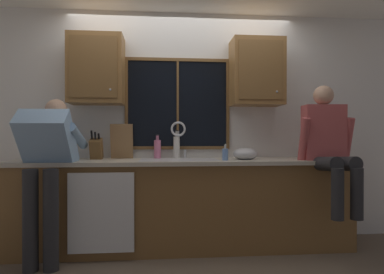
% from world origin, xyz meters
% --- Properties ---
extents(back_wall, '(5.83, 0.12, 2.55)m').
position_xyz_m(back_wall, '(0.00, 0.06, 1.27)').
color(back_wall, silver).
rests_on(back_wall, floor).
extents(window_glass, '(1.10, 0.02, 0.95)m').
position_xyz_m(window_glass, '(-0.05, -0.01, 1.52)').
color(window_glass, black).
extents(window_frame_top, '(1.17, 0.02, 0.04)m').
position_xyz_m(window_frame_top, '(-0.05, -0.02, 2.02)').
color(window_frame_top, brown).
extents(window_frame_bottom, '(1.17, 0.02, 0.04)m').
position_xyz_m(window_frame_bottom, '(-0.05, -0.02, 1.03)').
color(window_frame_bottom, brown).
extents(window_frame_left, '(0.03, 0.02, 0.95)m').
position_xyz_m(window_frame_left, '(-0.61, -0.02, 1.52)').
color(window_frame_left, brown).
extents(window_frame_right, '(0.03, 0.02, 0.95)m').
position_xyz_m(window_frame_right, '(0.52, -0.02, 1.52)').
color(window_frame_right, brown).
extents(window_mullion_center, '(0.02, 0.02, 0.95)m').
position_xyz_m(window_mullion_center, '(-0.05, -0.02, 1.52)').
color(window_mullion_center, brown).
extents(lower_cabinet_run, '(3.43, 0.58, 0.88)m').
position_xyz_m(lower_cabinet_run, '(0.00, -0.29, 0.44)').
color(lower_cabinet_run, brown).
rests_on(lower_cabinet_run, floor).
extents(countertop, '(3.49, 0.62, 0.04)m').
position_xyz_m(countertop, '(0.00, -0.31, 0.90)').
color(countertop, beige).
rests_on(countertop, lower_cabinet_run).
extents(dishwasher_front, '(0.60, 0.02, 0.74)m').
position_xyz_m(dishwasher_front, '(-0.78, -0.61, 0.46)').
color(dishwasher_front, white).
extents(upper_cabinet_left, '(0.56, 0.36, 0.72)m').
position_xyz_m(upper_cabinet_left, '(-0.90, -0.17, 1.86)').
color(upper_cabinet_left, olive).
extents(upper_cabinet_right, '(0.56, 0.36, 0.72)m').
position_xyz_m(upper_cabinet_right, '(0.81, -0.17, 1.86)').
color(upper_cabinet_right, olive).
extents(sink, '(0.80, 0.46, 0.21)m').
position_xyz_m(sink, '(-0.05, -0.30, 0.82)').
color(sink, '#B7B7BC').
rests_on(sink, lower_cabinet_run).
extents(faucet, '(0.18, 0.09, 0.40)m').
position_xyz_m(faucet, '(-0.04, -0.12, 1.17)').
color(faucet, silver).
rests_on(faucet, countertop).
extents(person_standing, '(0.53, 0.70, 1.53)m').
position_xyz_m(person_standing, '(-1.26, -0.60, 0.95)').
color(person_standing, '#262628').
rests_on(person_standing, floor).
extents(person_sitting_on_counter, '(0.54, 0.61, 1.26)m').
position_xyz_m(person_sitting_on_counter, '(1.42, -0.57, 1.10)').
color(person_sitting_on_counter, '#262628').
rests_on(person_sitting_on_counter, countertop).
extents(knife_block, '(0.12, 0.18, 0.32)m').
position_xyz_m(knife_block, '(-0.91, -0.17, 1.03)').
color(knife_block, brown).
rests_on(knife_block, countertop).
extents(cutting_board, '(0.24, 0.10, 0.38)m').
position_xyz_m(cutting_board, '(-0.66, -0.09, 1.11)').
color(cutting_board, '#997047').
rests_on(cutting_board, countertop).
extents(mixing_bowl, '(0.25, 0.25, 0.13)m').
position_xyz_m(mixing_bowl, '(0.64, -0.33, 0.98)').
color(mixing_bowl, '#B7B7BC').
rests_on(mixing_bowl, countertop).
extents(soap_dispenser, '(0.06, 0.07, 0.17)m').
position_xyz_m(soap_dispenser, '(0.41, -0.42, 0.98)').
color(soap_dispenser, '#668CCC').
rests_on(soap_dispenser, countertop).
extents(bottle_green_glass, '(0.07, 0.07, 0.26)m').
position_xyz_m(bottle_green_glass, '(-0.27, -0.09, 1.03)').
color(bottle_green_glass, pink).
rests_on(bottle_green_glass, countertop).
extents(bottle_tall_clear, '(0.07, 0.07, 0.31)m').
position_xyz_m(bottle_tall_clear, '(-0.06, -0.11, 1.05)').
color(bottle_tall_clear, silver).
rests_on(bottle_tall_clear, countertop).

